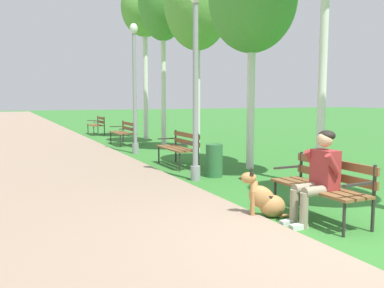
# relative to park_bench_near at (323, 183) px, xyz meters

# --- Properties ---
(ground_plane) EXTENTS (120.00, 120.00, 0.00)m
(ground_plane) POSITION_rel_park_bench_near_xyz_m (-0.43, -0.73, -0.51)
(ground_plane) COLOR #33752D
(paved_path) EXTENTS (4.17, 60.00, 0.04)m
(paved_path) POSITION_rel_park_bench_near_xyz_m (-2.84, 23.27, -0.49)
(paved_path) COLOR gray
(paved_path) RESTS_ON ground
(park_bench_near) EXTENTS (0.55, 1.50, 0.85)m
(park_bench_near) POSITION_rel_park_bench_near_xyz_m (0.00, 0.00, 0.00)
(park_bench_near) COLOR brown
(park_bench_near) RESTS_ON ground
(park_bench_mid) EXTENTS (0.55, 1.50, 0.85)m
(park_bench_mid) POSITION_rel_park_bench_near_xyz_m (-0.02, 4.99, 0.00)
(park_bench_mid) COLOR brown
(park_bench_mid) RESTS_ON ground
(park_bench_far) EXTENTS (0.55, 1.50, 0.85)m
(park_bench_far) POSITION_rel_park_bench_near_xyz_m (-0.02, 10.23, 0.00)
(park_bench_far) COLOR brown
(park_bench_far) RESTS_ON ground
(park_bench_furthest) EXTENTS (0.55, 1.50, 0.85)m
(park_bench_furthest) POSITION_rel_park_bench_near_xyz_m (0.04, 14.98, 0.00)
(park_bench_furthest) COLOR brown
(park_bench_furthest) RESTS_ON ground
(person_seated_on_near_bench) EXTENTS (0.74, 0.49, 1.25)m
(person_seated_on_near_bench) POSITION_rel_park_bench_near_xyz_m (-0.21, -0.13, 0.17)
(person_seated_on_near_bench) COLOR gray
(person_seated_on_near_bench) RESTS_ON ground
(dog_shepherd) EXTENTS (0.76, 0.49, 0.71)m
(dog_shepherd) POSITION_rel_park_bench_near_xyz_m (-0.67, 0.41, -0.25)
(dog_shepherd) COLOR #B27F47
(dog_shepherd) RESTS_ON ground
(lamp_post_near) EXTENTS (0.24, 0.24, 3.83)m
(lamp_post_near) POSITION_rel_park_bench_near_xyz_m (-0.43, 3.21, 1.47)
(lamp_post_near) COLOR gray
(lamp_post_near) RESTS_ON ground
(lamp_post_mid) EXTENTS (0.24, 0.24, 3.90)m
(lamp_post_mid) POSITION_rel_park_bench_near_xyz_m (-0.32, 7.76, 1.51)
(lamp_post_mid) COLOR gray
(lamp_post_mid) RESTS_ON ground
(birch_tree_fourth) EXTENTS (2.04, 2.04, 6.08)m
(birch_tree_fourth) POSITION_rel_park_bench_near_xyz_m (1.54, 7.25, 4.07)
(birch_tree_fourth) COLOR silver
(birch_tree_fourth) RESTS_ON ground
(birch_tree_fifth) EXTENTS (1.73, 1.82, 6.57)m
(birch_tree_fifth) POSITION_rel_park_bench_near_xyz_m (1.29, 9.53, 4.58)
(birch_tree_fifth) COLOR silver
(birch_tree_fifth) RESTS_ON ground
(birch_tree_sixth) EXTENTS (1.93, 1.75, 6.49)m
(birch_tree_sixth) POSITION_rel_park_bench_near_xyz_m (1.46, 12.04, 4.76)
(birch_tree_sixth) COLOR silver
(birch_tree_sixth) RESTS_ON ground
(litter_bin) EXTENTS (0.36, 0.36, 0.70)m
(litter_bin) POSITION_rel_park_bench_near_xyz_m (0.09, 3.39, -0.16)
(litter_bin) COLOR #2D6638
(litter_bin) RESTS_ON ground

